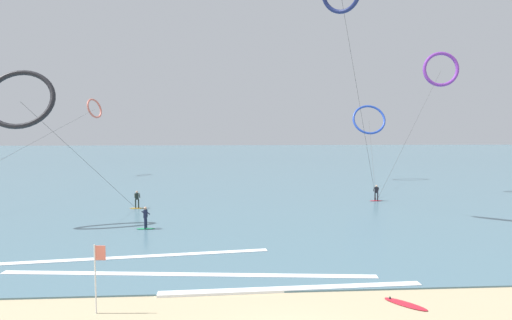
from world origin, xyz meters
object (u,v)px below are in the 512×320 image
kite_violet (441,69)px  surfer_amber (137,201)px  surfboard_spare (405,304)px  kite_cobalt (369,120)px  beach_flag (97,268)px  kite_charcoal (20,99)px  kite_coral (94,109)px  surfer_crimson (376,194)px  surfer_emerald (146,219)px

kite_violet → surfer_amber: bearing=-157.2°
surfer_amber → surfboard_spare: (16.44, -22.53, -0.78)m
surfer_amber → surfboard_spare: size_ratio=0.97×
surfer_amber → kite_cobalt: size_ratio=0.08×
kite_violet → kite_cobalt: kite_violet is taller
beach_flag → kite_charcoal: bearing=123.9°
kite_coral → kite_charcoal: 37.78m
surfer_crimson → kite_cobalt: (5.62, 18.93, 8.43)m
kite_coral → kite_violet: bearing=-93.7°
surfer_emerald → kite_violet: 38.62m
surfer_amber → kite_charcoal: kite_charcoal is taller
kite_cobalt → kite_violet: bearing=-66.0°
kite_cobalt → surfer_crimson: bearing=-100.4°
kite_cobalt → beach_flag: (-26.50, -44.13, -7.34)m
kite_cobalt → beach_flag: 52.00m
kite_cobalt → surfboard_spare: size_ratio=11.71×
surfer_crimson → kite_coral: bearing=-5.7°
surfer_amber → kite_cobalt: bearing=-161.2°
surfer_crimson → beach_flag: bearing=80.7°
surfer_crimson → kite_violet: kite_violet is taller
beach_flag → surfer_emerald: bearing=94.0°
surfer_crimson → kite_coral: kite_coral is taller
surfer_amber → kite_coral: bearing=-82.7°
kite_violet → beach_flag: size_ratio=5.92×
surfer_crimson → surfboard_spare: 26.44m
surfer_crimson → kite_charcoal: (-31.53, -9.38, 9.12)m
kite_violet → kite_coral: bearing=164.2°
surfer_amber → kite_cobalt: kite_cobalt is taller
kite_charcoal → surfboard_spare: bearing=-39.5°
surfer_amber → kite_coral: 35.00m
surfer_crimson → kite_cobalt: size_ratio=0.08×
kite_coral → kite_violet: (47.94, -21.81, 3.64)m
kite_cobalt → beach_flag: bearing=-114.9°
kite_charcoal → kite_cobalt: (37.15, 28.32, -0.69)m
surfer_emerald → kite_coral: size_ratio=0.03×
kite_coral → surfboard_spare: bearing=-129.6°
surfer_emerald → kite_cobalt: kite_cobalt is taller
kite_cobalt → kite_coral: bearing=174.7°
surfer_emerald → beach_flag: bearing=14.8°
kite_coral → beach_flag: size_ratio=17.64×
surfer_crimson → kite_cobalt: kite_cobalt is taller
surfer_emerald → surfer_crimson: size_ratio=1.00×
surfer_amber → kite_charcoal: size_ratio=0.14×
surfer_emerald → kite_cobalt: 41.55m
kite_coral → kite_cobalt: (43.77, -8.86, -2.00)m
surfer_crimson → kite_charcoal: bearing=47.0°
kite_coral → kite_charcoal: size_ratio=4.11×
surfer_emerald → kite_cobalt: bearing=148.2°
kite_charcoal → kite_violet: bearing=14.8°
surfer_emerald → kite_violet: size_ratio=0.10×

